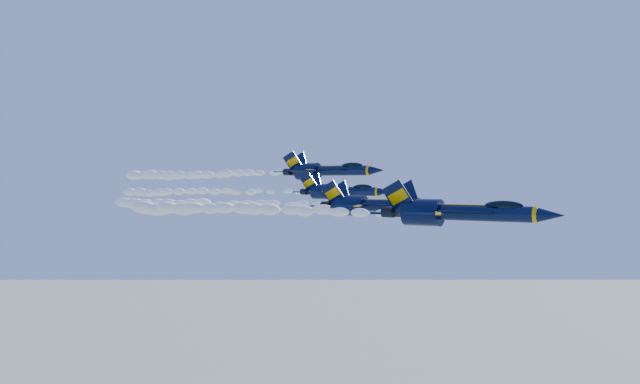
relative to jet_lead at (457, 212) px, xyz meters
The scene contains 8 objects.
jet_lead is the anchor object (origin of this frame).
smoke_trail_jet_lead 29.35m from the jet_lead, behind, with size 42.03×2.17×1.96m, color white.
jet_second 14.76m from the jet_lead, 153.41° to the left, with size 17.65×14.48×6.56m.
smoke_trail_jet_second 42.28m from the jet_lead, behind, with size 42.03×1.97×1.77m, color white.
jet_third 29.51m from the jet_lead, 145.99° to the left, with size 15.17×12.44×5.64m.
smoke_trail_jet_third 54.48m from the jet_lead, 162.40° to the left, with size 42.03×1.69×1.52m, color white.
jet_fourth 43.72m from the jet_lead, 140.71° to the left, with size 19.57×16.05×7.27m.
smoke_trail_jet_fourth 68.87m from the jet_lead, 156.42° to the left, with size 42.03×2.18×1.96m, color white.
Camera 1 is at (45.67, -76.86, 154.58)m, focal length 35.00 mm.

